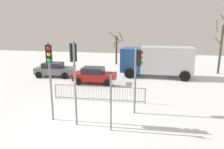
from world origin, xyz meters
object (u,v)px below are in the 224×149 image
object	(u,v)px
traffic_light_rear_right	(49,65)
bare_tree_left	(221,47)
car_red_near	(94,75)
car_grey_mid	(54,69)
direction_sign_post	(112,100)
traffic_light_mid_right	(74,65)
bare_tree_centre	(116,48)
delivery_truck	(157,60)
traffic_light_foreground_left	(138,66)

from	to	relation	value
traffic_light_rear_right	bare_tree_left	xyz separation A→B (m)	(12.22, 14.56, -0.20)
car_red_near	car_grey_mid	bearing A→B (deg)	159.13
direction_sign_post	bare_tree_left	size ratio (longest dim) A/B	0.45
traffic_light_rear_right	car_red_near	xyz separation A→B (m)	(0.03, 7.92, -2.35)
traffic_light_mid_right	bare_tree_left	world-z (taller)	bare_tree_left
traffic_light_rear_right	bare_tree_centre	size ratio (longest dim) A/B	0.97
traffic_light_mid_right	direction_sign_post	size ratio (longest dim) A/B	1.54
car_red_near	direction_sign_post	bearing A→B (deg)	-69.69
direction_sign_post	traffic_light_rear_right	bearing A→B (deg)	-178.64
traffic_light_mid_right	direction_sign_post	xyz separation A→B (m)	(2.03, -0.34, -1.59)
traffic_light_mid_right	traffic_light_rear_right	world-z (taller)	traffic_light_mid_right
car_red_near	delivery_truck	size ratio (longest dim) A/B	0.54
delivery_truck	bare_tree_left	bearing A→B (deg)	-154.39
car_red_near	delivery_truck	bearing A→B (deg)	31.78
traffic_light_foreground_left	bare_tree_left	xyz separation A→B (m)	(7.85, 12.52, 0.08)
traffic_light_rear_right	bare_tree_centre	xyz separation A→B (m)	(0.17, 18.19, -0.96)
traffic_light_foreground_left	traffic_light_rear_right	bearing A→B (deg)	-108.31
bare_tree_centre	bare_tree_left	bearing A→B (deg)	-16.74
car_red_near	bare_tree_left	bearing A→B (deg)	26.96
car_grey_mid	bare_tree_left	xyz separation A→B (m)	(16.97, 4.98, 2.15)
traffic_light_foreground_left	bare_tree_left	bearing A→B (deg)	104.55
traffic_light_foreground_left	car_grey_mid	world-z (taller)	traffic_light_foreground_left
direction_sign_post	car_grey_mid	world-z (taller)	direction_sign_post
traffic_light_mid_right	car_red_near	size ratio (longest dim) A/B	1.13
car_grey_mid	delivery_truck	size ratio (longest dim) A/B	0.55
car_grey_mid	traffic_light_foreground_left	bearing A→B (deg)	-44.05
direction_sign_post	car_red_near	bearing A→B (deg)	120.34
delivery_truck	bare_tree_centre	bearing A→B (deg)	-49.31
traffic_light_mid_right	delivery_truck	size ratio (longest dim) A/B	0.61
traffic_light_foreground_left	traffic_light_mid_right	bearing A→B (deg)	-98.21
car_red_near	bare_tree_left	distance (m)	14.05
car_red_near	traffic_light_foreground_left	bearing A→B (deg)	-55.17
bare_tree_left	delivery_truck	bearing A→B (deg)	-155.80
traffic_light_mid_right	delivery_truck	distance (m)	12.48
car_grey_mid	bare_tree_centre	bearing A→B (deg)	55.74
car_red_near	traffic_light_rear_right	bearing A→B (deg)	-91.87
direction_sign_post	bare_tree_centre	world-z (taller)	bare_tree_centre
traffic_light_rear_right	direction_sign_post	world-z (taller)	traffic_light_rear_right
car_red_near	bare_tree_left	world-z (taller)	bare_tree_left
car_red_near	delivery_truck	distance (m)	6.71
direction_sign_post	car_grey_mid	size ratio (longest dim) A/B	0.72
traffic_light_mid_right	car_grey_mid	xyz separation A→B (m)	(-6.12, 9.66, -2.42)
bare_tree_left	bare_tree_centre	xyz separation A→B (m)	(-12.05, 3.62, -0.76)
delivery_truck	car_red_near	bearing A→B (deg)	34.83
traffic_light_foreground_left	car_red_near	world-z (taller)	traffic_light_foreground_left
car_grey_mid	traffic_light_mid_right	bearing A→B (deg)	-62.15
direction_sign_post	car_red_near	distance (m)	9.03
traffic_light_mid_right	traffic_light_rear_right	bearing A→B (deg)	142.65
traffic_light_foreground_left	bare_tree_centre	size ratio (longest dim) A/B	0.88
traffic_light_mid_right	bare_tree_centre	bearing A→B (deg)	59.62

